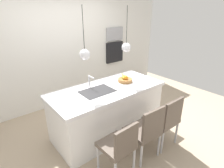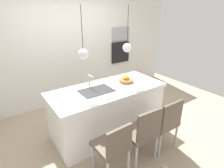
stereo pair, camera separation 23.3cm
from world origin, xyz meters
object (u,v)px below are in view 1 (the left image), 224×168
object	(u,v)px
oven	(114,52)
chair_middle	(146,130)
microwave	(114,34)
chair_far	(165,119)
fruit_bowl	(125,79)
chair_near	(119,145)

from	to	relation	value
oven	chair_middle	bearing A→B (deg)	-120.39
microwave	chair_middle	distance (m)	3.04
chair_middle	chair_far	xyz separation A→B (m)	(0.46, -0.00, 0.00)
microwave	chair_far	size ratio (longest dim) A/B	0.60
fruit_bowl	oven	bearing A→B (deg)	56.28
oven	chair_near	size ratio (longest dim) A/B	0.66
oven	chair_near	xyz separation A→B (m)	(-1.97, -2.45, -0.56)
oven	chair_near	bearing A→B (deg)	-128.76
fruit_bowl	microwave	world-z (taller)	microwave
fruit_bowl	chair_far	bearing A→B (deg)	-86.41
microwave	chair_near	distance (m)	3.32
oven	chair_far	size ratio (longest dim) A/B	0.63
chair_near	chair_middle	bearing A→B (deg)	-1.04
chair_far	microwave	bearing A→B (deg)	68.33
fruit_bowl	microwave	size ratio (longest dim) A/B	0.50
fruit_bowl	chair_near	bearing A→B (deg)	-136.01
chair_middle	chair_far	size ratio (longest dim) A/B	1.01
microwave	chair_far	world-z (taller)	microwave
fruit_bowl	oven	size ratio (longest dim) A/B	0.48
chair_near	chair_middle	world-z (taller)	chair_middle
fruit_bowl	chair_near	size ratio (longest dim) A/B	0.32
microwave	oven	world-z (taller)	microwave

